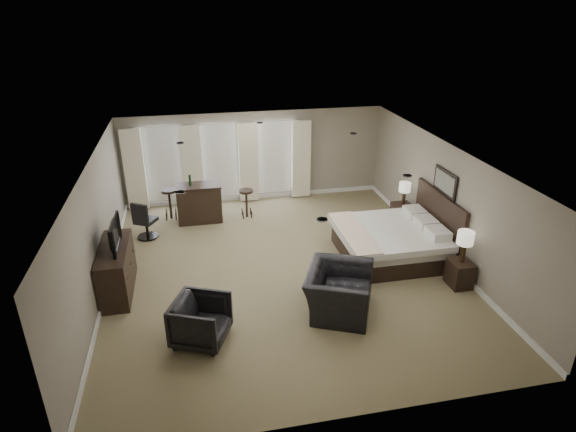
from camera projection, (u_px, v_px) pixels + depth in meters
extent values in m
cube|color=#766B4B|center=(283.00, 269.00, 10.68)|extent=(7.60, 8.60, 0.04)
cube|color=silver|center=(282.00, 157.00, 9.60)|extent=(7.60, 8.60, 0.04)
cube|color=gray|center=(254.00, 156.00, 13.92)|extent=(7.50, 0.04, 2.60)
cube|color=gray|center=(344.00, 346.00, 6.35)|extent=(7.50, 0.04, 2.60)
cube|color=gray|center=(96.00, 232.00, 9.45)|extent=(0.04, 8.50, 2.60)
cube|color=gray|center=(446.00, 202.00, 10.83)|extent=(0.04, 8.50, 2.60)
cube|color=silver|center=(162.00, 164.00, 13.41)|extent=(1.15, 0.04, 2.05)
cube|color=silver|center=(220.00, 161.00, 13.71)|extent=(1.15, 0.04, 2.05)
cube|color=silver|center=(275.00, 157.00, 14.00)|extent=(1.15, 0.04, 2.05)
cube|color=beige|center=(135.00, 170.00, 13.20)|extent=(0.55, 0.12, 2.30)
cube|color=beige|center=(192.00, 166.00, 13.48)|extent=(0.55, 0.12, 2.30)
cube|color=beige|center=(248.00, 163.00, 13.78)|extent=(0.55, 0.12, 2.30)
cube|color=beige|center=(301.00, 159.00, 14.06)|extent=(0.55, 0.12, 2.30)
cube|color=silver|center=(393.00, 228.00, 10.91)|extent=(2.31, 2.21, 1.47)
cube|color=black|center=(459.00, 273.00, 9.97)|extent=(0.42, 0.51, 0.56)
cube|color=black|center=(402.00, 216.00, 12.54)|extent=(0.46, 0.57, 0.62)
cube|color=beige|center=(464.00, 247.00, 9.71)|extent=(0.33, 0.33, 0.69)
cube|color=beige|center=(404.00, 194.00, 12.29)|extent=(0.29, 0.29, 0.61)
cube|color=slate|center=(445.00, 182.00, 10.70)|extent=(0.04, 0.96, 0.56)
cube|color=black|center=(117.00, 269.00, 9.69)|extent=(0.55, 1.72, 1.00)
imported|color=black|center=(112.00, 245.00, 9.46)|extent=(0.58, 1.01, 0.13)
imported|color=black|center=(339.00, 284.00, 9.02)|extent=(1.36, 1.59, 1.18)
imported|color=black|center=(201.00, 319.00, 8.28)|extent=(1.11, 1.14, 0.91)
cube|color=black|center=(199.00, 203.00, 12.77)|extent=(1.20, 0.62, 1.04)
cube|color=black|center=(170.00, 204.00, 12.96)|extent=(0.51, 0.51, 0.84)
cube|color=black|center=(247.00, 203.00, 13.06)|extent=(0.46, 0.46, 0.79)
cube|color=black|center=(146.00, 219.00, 11.88)|extent=(0.69, 0.69, 1.00)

